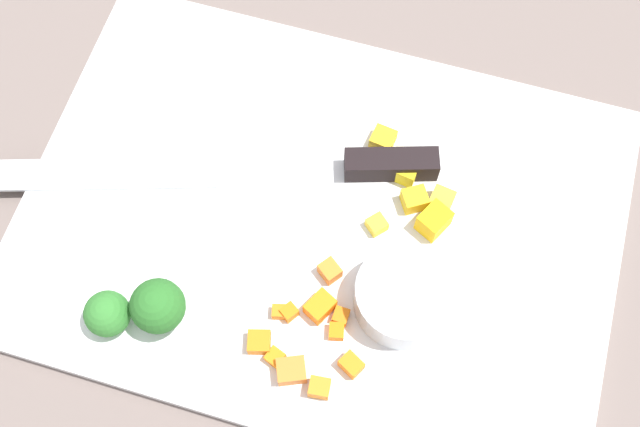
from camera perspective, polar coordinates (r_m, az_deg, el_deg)
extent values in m
plane|color=#6F625C|center=(0.61, 0.00, -0.79)|extent=(4.00, 4.00, 0.00)
cube|color=white|center=(0.61, 0.00, -0.58)|extent=(0.45, 0.33, 0.01)
cylinder|color=#B4BBC1|center=(0.57, 6.07, -5.99)|extent=(0.07, 0.07, 0.03)
cube|color=silver|center=(0.64, -16.15, 2.74)|extent=(0.20, 0.08, 0.00)
cube|color=black|center=(0.61, 5.17, 3.55)|extent=(0.07, 0.04, 0.02)
cube|color=orange|center=(0.56, 2.28, -10.87)|extent=(0.02, 0.02, 0.01)
cube|color=orange|center=(0.57, -4.42, -9.26)|extent=(0.02, 0.02, 0.01)
cube|color=orange|center=(0.56, -2.09, -11.30)|extent=(0.03, 0.02, 0.01)
cube|color=orange|center=(0.58, -2.90, -7.12)|extent=(0.01, 0.01, 0.01)
cube|color=orange|center=(0.57, -2.78, -10.49)|extent=(0.01, 0.01, 0.01)
cube|color=orange|center=(0.58, 0.72, -4.18)|extent=(0.02, 0.02, 0.01)
cube|color=orange|center=(0.57, -1.78, -7.28)|extent=(0.01, 0.01, 0.01)
cube|color=orange|center=(0.57, 1.52, -7.43)|extent=(0.01, 0.01, 0.01)
cube|color=orange|center=(0.56, -0.04, -12.49)|extent=(0.02, 0.01, 0.01)
cube|color=orange|center=(0.57, 1.20, -8.52)|extent=(0.01, 0.01, 0.01)
cube|color=orange|center=(0.57, 0.00, -6.74)|extent=(0.02, 0.03, 0.02)
cube|color=yellow|center=(0.61, 6.85, 1.00)|extent=(0.02, 0.02, 0.02)
cube|color=yellow|center=(0.60, 8.24, -0.53)|extent=(0.03, 0.03, 0.02)
cube|color=yellow|center=(0.63, 4.59, 5.37)|extent=(0.02, 0.02, 0.01)
cube|color=yellow|center=(0.62, 6.12, 3.30)|extent=(0.02, 0.02, 0.02)
cube|color=yellow|center=(0.60, 4.13, -0.81)|extent=(0.02, 0.02, 0.01)
cube|color=yellow|center=(0.61, 8.78, 0.93)|extent=(0.02, 0.02, 0.01)
cylinder|color=#87BB67|center=(0.58, -11.32, -7.08)|extent=(0.01, 0.01, 0.02)
sphere|color=#296B26|center=(0.57, -11.66, -6.57)|extent=(0.04, 0.04, 0.04)
cylinder|color=#89AE63|center=(0.59, -14.82, -7.36)|extent=(0.01, 0.01, 0.01)
sphere|color=#337B2F|center=(0.58, -15.14, -7.01)|extent=(0.03, 0.03, 0.03)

